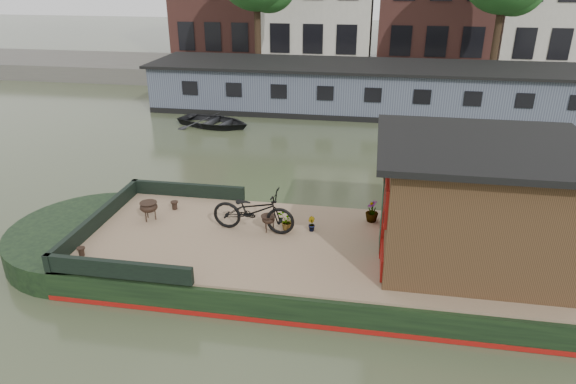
% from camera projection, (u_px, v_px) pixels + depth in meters
% --- Properties ---
extents(ground, '(120.00, 120.00, 0.00)m').
position_uv_depth(ground, '(359.00, 274.00, 11.05)').
color(ground, '#2E3622').
rests_on(ground, ground).
extents(houseboat_hull, '(14.01, 4.02, 0.60)m').
position_uv_depth(houseboat_hull, '(298.00, 257.00, 11.15)').
color(houseboat_hull, black).
rests_on(houseboat_hull, ground).
extents(houseboat_deck, '(11.80, 3.80, 0.05)m').
position_uv_depth(houseboat_deck, '(360.00, 248.00, 10.80)').
color(houseboat_deck, '#80674F').
rests_on(houseboat_deck, houseboat_hull).
extents(bow_bulwark, '(3.00, 4.00, 0.35)m').
position_uv_depth(bow_bulwark, '(134.00, 222.00, 11.51)').
color(bow_bulwark, black).
rests_on(bow_bulwark, houseboat_deck).
extents(cabin, '(4.00, 3.50, 2.42)m').
position_uv_depth(cabin, '(477.00, 202.00, 9.96)').
color(cabin, '#312113').
rests_on(cabin, houseboat_deck).
extents(bicycle, '(1.91, 0.79, 0.98)m').
position_uv_depth(bicycle, '(253.00, 211.00, 11.30)').
color(bicycle, black).
rests_on(bicycle, houseboat_deck).
extents(potted_plant_b, '(0.23, 0.23, 0.33)m').
position_uv_depth(potted_plant_b, '(311.00, 224.00, 11.42)').
color(potted_plant_b, maroon).
rests_on(potted_plant_b, houseboat_deck).
extents(potted_plant_c, '(0.49, 0.48, 0.41)m').
position_uv_depth(potted_plant_c, '(286.00, 222.00, 11.44)').
color(potted_plant_c, maroon).
rests_on(potted_plant_c, houseboat_deck).
extents(potted_plant_d, '(0.33, 0.33, 0.53)m').
position_uv_depth(potted_plant_d, '(372.00, 211.00, 11.81)').
color(potted_plant_d, brown).
rests_on(potted_plant_d, houseboat_deck).
extents(brazier_front, '(0.42, 0.42, 0.38)m').
position_uv_depth(brazier_front, '(268.00, 223.00, 11.41)').
color(brazier_front, black).
rests_on(brazier_front, houseboat_deck).
extents(brazier_rear, '(0.46, 0.46, 0.45)m').
position_uv_depth(brazier_rear, '(149.00, 211.00, 11.90)').
color(brazier_rear, black).
rests_on(brazier_rear, houseboat_deck).
extents(bollard_port, '(0.18, 0.18, 0.21)m').
position_uv_depth(bollard_port, '(175.00, 205.00, 12.47)').
color(bollard_port, black).
rests_on(bollard_port, houseboat_deck).
extents(bollard_stbd, '(0.16, 0.16, 0.19)m').
position_uv_depth(bollard_stbd, '(81.00, 252.00, 10.45)').
color(bollard_stbd, black).
rests_on(bollard_stbd, houseboat_deck).
extents(dinghy, '(3.62, 2.98, 0.65)m').
position_uv_depth(dinghy, '(214.00, 118.00, 21.29)').
color(dinghy, black).
rests_on(dinghy, ground).
extents(far_houseboat, '(20.40, 4.40, 2.11)m').
position_uv_depth(far_houseboat, '(374.00, 90.00, 23.31)').
color(far_houseboat, '#4E5868').
rests_on(far_houseboat, ground).
extents(quay, '(60.00, 6.00, 0.90)m').
position_uv_depth(quay, '(375.00, 75.00, 29.39)').
color(quay, '#47443F').
rests_on(quay, ground).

